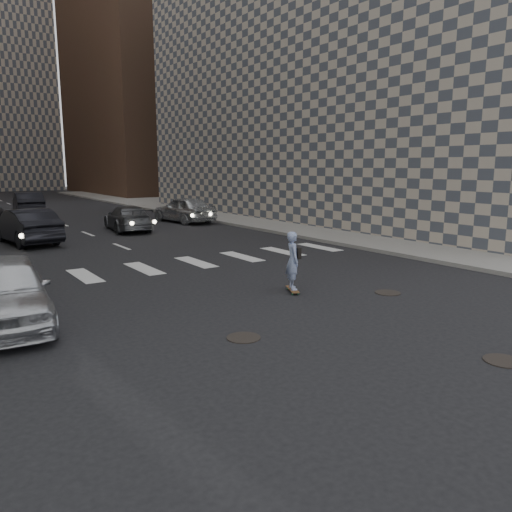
{
  "coord_description": "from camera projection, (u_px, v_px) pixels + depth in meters",
  "views": [
    {
      "loc": [
        -7.32,
        -6.98,
        3.49
      ],
      "look_at": [
        -0.5,
        2.92,
        1.3
      ],
      "focal_mm": 35.0,
      "sensor_mm": 36.0,
      "label": 1
    }
  ],
  "objects": [
    {
      "name": "manhole_b",
      "position": [
        244.0,
        338.0,
        10.22
      ],
      "size": [
        0.7,
        0.7,
        0.02
      ],
      "primitive_type": "cylinder",
      "color": "black",
      "rests_on": "ground"
    },
    {
      "name": "silver_sedan",
      "position": [
        4.0,
        291.0,
        10.93
      ],
      "size": [
        2.32,
        4.7,
        1.54
      ],
      "primitive_type": "imported",
      "rotation": [
        0.0,
        0.0,
        -0.11
      ],
      "color": "silver",
      "rests_on": "ground"
    },
    {
      "name": "traffic_car_d",
      "position": [
        184.0,
        209.0,
        30.8
      ],
      "size": [
        2.54,
        4.97,
        1.62
      ],
      "primitive_type": "imported",
      "rotation": [
        0.0,
        0.0,
        3.28
      ],
      "color": "silver",
      "rests_on": "ground"
    },
    {
      "name": "traffic_car_a",
      "position": [
        27.0,
        226.0,
        22.44
      ],
      "size": [
        2.29,
        4.99,
        1.59
      ],
      "primitive_type": "imported",
      "rotation": [
        0.0,
        0.0,
        3.27
      ],
      "color": "black",
      "rests_on": "ground"
    },
    {
      "name": "sidewalk_right",
      "position": [
        294.0,
        215.0,
        34.65
      ],
      "size": [
        13.0,
        80.0,
        0.15
      ],
      "primitive_type": "cube",
      "color": "gray",
      "rests_on": "ground"
    },
    {
      "name": "traffic_car_e",
      "position": [
        28.0,
        204.0,
        35.34
      ],
      "size": [
        2.12,
        5.09,
        1.64
      ],
      "primitive_type": "imported",
      "rotation": [
        0.0,
        0.0,
        3.06
      ],
      "color": "black",
      "rests_on": "ground"
    },
    {
      "name": "skateboarder",
      "position": [
        293.0,
        261.0,
        13.78
      ],
      "size": [
        0.6,
        0.87,
        1.71
      ],
      "rotation": [
        0.0,
        0.0,
        -0.44
      ],
      "color": "brown",
      "rests_on": "ground"
    },
    {
      "name": "ground",
      "position": [
        356.0,
        336.0,
        10.37
      ],
      "size": [
        160.0,
        160.0,
        0.0
      ],
      "primitive_type": "plane",
      "color": "black",
      "rests_on": "ground"
    },
    {
      "name": "manhole_c",
      "position": [
        388.0,
        293.0,
        13.83
      ],
      "size": [
        0.7,
        0.7,
        0.02
      ],
      "primitive_type": "cylinder",
      "color": "black",
      "rests_on": "ground"
    },
    {
      "name": "building_right",
      "position": [
        357.0,
        53.0,
        33.69
      ],
      "size": [
        15.0,
        33.0,
        22.0
      ],
      "color": "#ADA08E",
      "rests_on": "ground"
    },
    {
      "name": "manhole_a",
      "position": [
        504.0,
        361.0,
        9.01
      ],
      "size": [
        0.7,
        0.7,
        0.02
      ],
      "primitive_type": "cylinder",
      "color": "black",
      "rests_on": "ground"
    },
    {
      "name": "tower_right",
      "position": [
        156.0,
        49.0,
        62.87
      ],
      "size": [
        18.0,
        24.0,
        36.0
      ],
      "primitive_type": "cube",
      "color": "brown",
      "rests_on": "ground"
    },
    {
      "name": "traffic_car_b",
      "position": [
        128.0,
        218.0,
        26.9
      ],
      "size": [
        2.47,
        4.83,
        1.34
      ],
      "primitive_type": "imported",
      "rotation": [
        0.0,
        0.0,
        3.01
      ],
      "color": "#54565B",
      "rests_on": "ground"
    }
  ]
}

